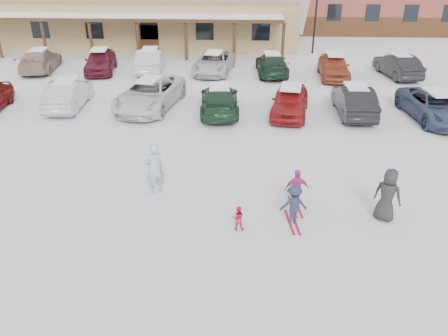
# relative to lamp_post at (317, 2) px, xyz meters

# --- Properties ---
(ground) EXTENTS (160.00, 160.00, 0.00)m
(ground) POSITION_rel_lamp_post_xyz_m (-6.23, -23.75, -3.89)
(ground) COLOR white
(ground) RESTS_ON ground
(lamp_post) EXTENTS (0.50, 0.25, 6.96)m
(lamp_post) POSITION_rel_lamp_post_xyz_m (0.00, 0.00, 0.00)
(lamp_post) COLOR black
(lamp_post) RESTS_ON ground
(adult_skier) EXTENTS (0.81, 0.76, 1.86)m
(adult_skier) POSITION_rel_lamp_post_xyz_m (-8.32, -22.81, -2.96)
(adult_skier) COLOR #9BB4D8
(adult_skier) RESTS_ON ground
(toddler_red) EXTENTS (0.40, 0.32, 0.80)m
(toddler_red) POSITION_rel_lamp_post_xyz_m (-5.39, -24.89, -3.49)
(toddler_red) COLOR #CB2341
(toddler_red) RESTS_ON ground
(child_navy) EXTENTS (0.90, 0.59, 1.32)m
(child_navy) POSITION_rel_lamp_post_xyz_m (-3.69, -24.45, -3.23)
(child_navy) COLOR #1D2944
(child_navy) RESTS_ON ground
(skis_child_navy) EXTENTS (0.37, 1.41, 0.03)m
(skis_child_navy) POSITION_rel_lamp_post_xyz_m (-3.69, -24.45, -3.88)
(skis_child_navy) COLOR #B11922
(skis_child_navy) RESTS_ON ground
(child_magenta) EXTENTS (0.84, 0.42, 1.37)m
(child_magenta) POSITION_rel_lamp_post_xyz_m (-3.51, -23.52, -3.20)
(child_magenta) COLOR #C42B87
(child_magenta) RESTS_ON ground
(skis_child_magenta) EXTENTS (0.35, 1.41, 0.03)m
(skis_child_magenta) POSITION_rel_lamp_post_xyz_m (-3.51, -23.52, -3.88)
(skis_child_magenta) COLOR #B11922
(skis_child_magenta) RESTS_ON ground
(bystander_dark) EXTENTS (1.02, 0.95, 1.75)m
(bystander_dark) POSITION_rel_lamp_post_xyz_m (-0.78, -24.08, -3.01)
(bystander_dark) COLOR #262628
(bystander_dark) RESTS_ON ground
(parked_car_1) EXTENTS (1.89, 4.58, 1.47)m
(parked_car_1) POSITION_rel_lamp_post_xyz_m (-14.70, -14.02, -3.15)
(parked_car_1) COLOR #B4B6BA
(parked_car_1) RESTS_ON ground
(parked_car_2) EXTENTS (3.43, 5.92, 1.55)m
(parked_car_2) POSITION_rel_lamp_post_xyz_m (-10.34, -13.88, -3.12)
(parked_car_2) COLOR silver
(parked_car_2) RESTS_ON ground
(parked_car_3) EXTENTS (2.28, 4.91, 1.39)m
(parked_car_3) POSITION_rel_lamp_post_xyz_m (-6.62, -14.42, -3.20)
(parked_car_3) COLOR #1A3A26
(parked_car_3) RESTS_ON ground
(parked_car_4) EXTENTS (2.41, 4.57, 1.48)m
(parked_car_4) POSITION_rel_lamp_post_xyz_m (-3.01, -14.58, -3.15)
(parked_car_4) COLOR maroon
(parked_car_4) RESTS_ON ground
(parked_car_5) EXTENTS (1.59, 4.51, 1.48)m
(parked_car_5) POSITION_rel_lamp_post_xyz_m (0.24, -14.35, -3.15)
(parked_car_5) COLOR black
(parked_car_5) RESTS_ON ground
(parked_car_6) EXTENTS (2.78, 5.22, 1.40)m
(parked_car_6) POSITION_rel_lamp_post_xyz_m (4.10, -14.87, -3.19)
(parked_car_6) COLOR #394567
(parked_car_6) RESTS_ON ground
(parked_car_7) EXTENTS (2.79, 5.24, 1.45)m
(parked_car_7) POSITION_rel_lamp_post_xyz_m (-19.52, -6.55, -3.17)
(parked_car_7) COLOR gray
(parked_car_7) RESTS_ON ground
(parked_car_8) EXTENTS (2.56, 4.80, 1.55)m
(parked_car_8) POSITION_rel_lamp_post_xyz_m (-15.22, -6.74, -3.11)
(parked_car_8) COLOR maroon
(parked_car_8) RESTS_ON ground
(parked_car_9) EXTENTS (2.09, 4.82, 1.54)m
(parked_car_9) POSITION_rel_lamp_post_xyz_m (-11.85, -6.36, -3.12)
(parked_car_9) COLOR silver
(parked_car_9) RESTS_ON ground
(parked_car_10) EXTENTS (2.86, 5.24, 1.39)m
(parked_car_10) POSITION_rel_lamp_post_xyz_m (-7.48, -6.49, -3.19)
(parked_car_10) COLOR silver
(parked_car_10) RESTS_ON ground
(parked_car_11) EXTENTS (2.23, 4.92, 1.40)m
(parked_car_11) POSITION_rel_lamp_post_xyz_m (-3.59, -6.72, -3.19)
(parked_car_11) COLOR #173020
(parked_car_11) RESTS_ON ground
(parked_car_12) EXTENTS (2.00, 4.57, 1.53)m
(parked_car_12) POSITION_rel_lamp_post_xyz_m (0.41, -7.33, -3.12)
(parked_car_12) COLOR #A14129
(parked_car_12) RESTS_ON ground
(parked_car_13) EXTENTS (2.25, 4.65, 1.47)m
(parked_car_13) POSITION_rel_lamp_post_xyz_m (4.65, -6.82, -3.16)
(parked_car_13) COLOR black
(parked_car_13) RESTS_ON ground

